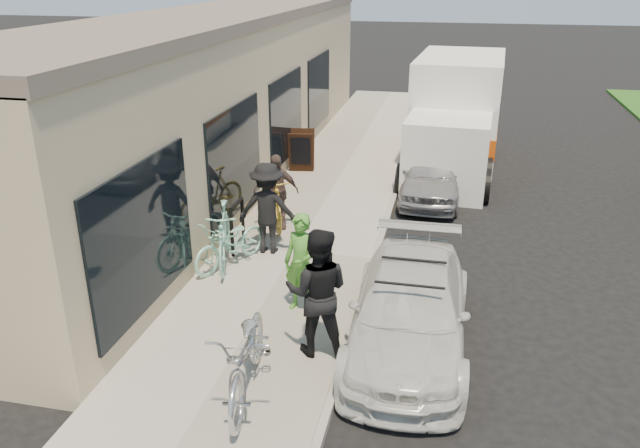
{
  "coord_description": "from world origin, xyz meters",
  "views": [
    {
      "loc": [
        0.8,
        -7.61,
        5.25
      ],
      "look_at": [
        -1.35,
        2.32,
        1.05
      ],
      "focal_mm": 35.0,
      "sensor_mm": 36.0,
      "label": 1
    }
  ],
  "objects_px": {
    "sedan_white": "(410,309)",
    "bystander_a": "(268,208)",
    "sedan_silver": "(432,175)",
    "cruiser_bike_c": "(274,200)",
    "bystander_b": "(276,192)",
    "sandwich_board": "(301,151)",
    "tandem_bike": "(248,355)",
    "man_standing": "(318,292)",
    "cruiser_bike_b": "(230,243)",
    "moving_truck": "(455,119)",
    "bike_rack": "(237,221)",
    "woman_rider": "(301,264)",
    "cruiser_bike_a": "(224,236)"
  },
  "relations": [
    {
      "from": "bystander_a",
      "to": "bystander_b",
      "type": "relative_size",
      "value": 1.11
    },
    {
      "from": "cruiser_bike_c",
      "to": "bike_rack",
      "type": "bearing_deg",
      "value": -127.69
    },
    {
      "from": "sandwich_board",
      "to": "moving_truck",
      "type": "bearing_deg",
      "value": 17.27
    },
    {
      "from": "sandwich_board",
      "to": "moving_truck",
      "type": "xyz_separation_m",
      "value": [
        3.96,
        1.89,
        0.62
      ]
    },
    {
      "from": "bike_rack",
      "to": "tandem_bike",
      "type": "relative_size",
      "value": 0.46
    },
    {
      "from": "sedan_silver",
      "to": "bystander_b",
      "type": "xyz_separation_m",
      "value": [
        -3.08,
        -2.94,
        0.36
      ]
    },
    {
      "from": "man_standing",
      "to": "cruiser_bike_c",
      "type": "relative_size",
      "value": 1.01
    },
    {
      "from": "tandem_bike",
      "to": "cruiser_bike_a",
      "type": "bearing_deg",
      "value": 106.35
    },
    {
      "from": "sandwich_board",
      "to": "man_standing",
      "type": "height_order",
      "value": "man_standing"
    },
    {
      "from": "cruiser_bike_a",
      "to": "cruiser_bike_c",
      "type": "xyz_separation_m",
      "value": [
        0.37,
        2.04,
        -0.0
      ]
    },
    {
      "from": "moving_truck",
      "to": "cruiser_bike_b",
      "type": "height_order",
      "value": "moving_truck"
    },
    {
      "from": "bike_rack",
      "to": "sedan_white",
      "type": "relative_size",
      "value": 0.23
    },
    {
      "from": "moving_truck",
      "to": "bike_rack",
      "type": "bearing_deg",
      "value": -115.52
    },
    {
      "from": "sedan_white",
      "to": "cruiser_bike_b",
      "type": "distance_m",
      "value": 3.79
    },
    {
      "from": "woman_rider",
      "to": "cruiser_bike_b",
      "type": "xyz_separation_m",
      "value": [
        -1.65,
        1.29,
        -0.37
      ]
    },
    {
      "from": "woman_rider",
      "to": "cruiser_bike_c",
      "type": "relative_size",
      "value": 0.88
    },
    {
      "from": "man_standing",
      "to": "cruiser_bike_b",
      "type": "height_order",
      "value": "man_standing"
    },
    {
      "from": "sandwich_board",
      "to": "man_standing",
      "type": "xyz_separation_m",
      "value": [
        2.26,
        -8.26,
        0.39
      ]
    },
    {
      "from": "bike_rack",
      "to": "tandem_bike",
      "type": "bearing_deg",
      "value": -69.07
    },
    {
      "from": "cruiser_bike_c",
      "to": "sandwich_board",
      "type": "bearing_deg",
      "value": 71.21
    },
    {
      "from": "sandwich_board",
      "to": "bystander_a",
      "type": "distance_m",
      "value": 5.2
    },
    {
      "from": "sedan_white",
      "to": "bystander_a",
      "type": "xyz_separation_m",
      "value": [
        -2.89,
        2.45,
        0.43
      ]
    },
    {
      "from": "cruiser_bike_b",
      "to": "man_standing",
      "type": "bearing_deg",
      "value": -22.45
    },
    {
      "from": "cruiser_bike_b",
      "to": "cruiser_bike_c",
      "type": "relative_size",
      "value": 0.93
    },
    {
      "from": "cruiser_bike_b",
      "to": "bystander_b",
      "type": "xyz_separation_m",
      "value": [
        0.32,
        1.93,
        0.34
      ]
    },
    {
      "from": "tandem_bike",
      "to": "woman_rider",
      "type": "distance_m",
      "value": 2.21
    },
    {
      "from": "woman_rider",
      "to": "man_standing",
      "type": "height_order",
      "value": "man_standing"
    },
    {
      "from": "cruiser_bike_a",
      "to": "sandwich_board",
      "type": "bearing_deg",
      "value": 74.09
    },
    {
      "from": "bike_rack",
      "to": "man_standing",
      "type": "bearing_deg",
      "value": -53.57
    },
    {
      "from": "sedan_silver",
      "to": "cruiser_bike_a",
      "type": "distance_m",
      "value": 5.98
    },
    {
      "from": "tandem_bike",
      "to": "cruiser_bike_c",
      "type": "height_order",
      "value": "tandem_bike"
    },
    {
      "from": "bike_rack",
      "to": "sedan_silver",
      "type": "height_order",
      "value": "sedan_silver"
    },
    {
      "from": "sedan_white",
      "to": "bystander_a",
      "type": "relative_size",
      "value": 2.37
    },
    {
      "from": "woman_rider",
      "to": "bystander_b",
      "type": "relative_size",
      "value": 1.03
    },
    {
      "from": "tandem_bike",
      "to": "cruiser_bike_a",
      "type": "relative_size",
      "value": 1.14
    },
    {
      "from": "moving_truck",
      "to": "bystander_b",
      "type": "distance_m",
      "value": 6.84
    },
    {
      "from": "bike_rack",
      "to": "bystander_b",
      "type": "distance_m",
      "value": 1.32
    },
    {
      "from": "cruiser_bike_a",
      "to": "bystander_a",
      "type": "bearing_deg",
      "value": 32.25
    },
    {
      "from": "sandwich_board",
      "to": "tandem_bike",
      "type": "relative_size",
      "value": 0.5
    },
    {
      "from": "sedan_silver",
      "to": "cruiser_bike_c",
      "type": "xyz_separation_m",
      "value": [
        -3.17,
        -2.79,
        0.12
      ]
    },
    {
      "from": "cruiser_bike_c",
      "to": "bystander_a",
      "type": "height_order",
      "value": "bystander_a"
    },
    {
      "from": "cruiser_bike_b",
      "to": "bystander_a",
      "type": "distance_m",
      "value": 1.0
    },
    {
      "from": "bike_rack",
      "to": "sandwich_board",
      "type": "bearing_deg",
      "value": 90.11
    },
    {
      "from": "woman_rider",
      "to": "sandwich_board",
      "type": "bearing_deg",
      "value": 122.45
    },
    {
      "from": "tandem_bike",
      "to": "cruiser_bike_b",
      "type": "xyz_separation_m",
      "value": [
        -1.49,
        3.48,
        -0.11
      ]
    },
    {
      "from": "cruiser_bike_c",
      "to": "bystander_a",
      "type": "xyz_separation_m",
      "value": [
        0.27,
        -1.33,
        0.33
      ]
    },
    {
      "from": "sedan_silver",
      "to": "woman_rider",
      "type": "bearing_deg",
      "value": -104.57
    },
    {
      "from": "bike_rack",
      "to": "moving_truck",
      "type": "distance_m",
      "value": 8.14
    },
    {
      "from": "man_standing",
      "to": "sedan_white",
      "type": "bearing_deg",
      "value": -158.14
    },
    {
      "from": "man_standing",
      "to": "cruiser_bike_a",
      "type": "bearing_deg",
      "value": -52.42
    }
  ]
}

